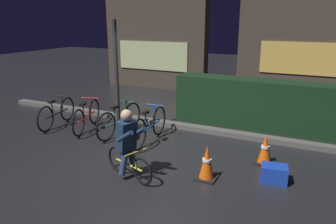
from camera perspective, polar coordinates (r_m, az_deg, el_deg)
The scene contains 14 objects.
ground_plane at distance 6.42m, azimuth -4.00°, elevation -8.88°, with size 40.00×40.00×0.00m, color black.
sidewalk_curb at distance 8.23m, azimuth 3.63°, elevation -2.66°, with size 12.00×0.24×0.12m, color #56544F.
hedge_row at distance 8.46m, azimuth 17.43°, elevation 1.12°, with size 4.80×0.70×1.25m, color black.
storefront_left at distance 13.08m, azimuth -2.22°, elevation 12.39°, with size 4.26×0.54×3.72m.
storefront_right at distance 12.23m, azimuth 25.75°, elevation 11.85°, with size 5.61×0.54×4.26m.
street_post at distance 7.72m, azimuth -9.05°, elevation 5.81°, with size 0.10×0.10×2.70m, color #2D2D33.
parked_bike_leftmost at distance 8.90m, azimuth -19.01°, elevation -0.19°, with size 0.46×1.60×0.75m.
parked_bike_left_mid at distance 8.38m, azimuth -14.14°, elevation -0.73°, with size 0.56×1.60×0.77m.
parked_bike_center_left at distance 7.86m, azimuth -8.51°, elevation -1.46°, with size 0.46×1.70×0.78m.
parked_bike_center_right at distance 7.31m, azimuth -3.30°, elevation -2.58°, with size 0.46×1.76×0.81m.
traffic_cone_near at distance 5.72m, azimuth 6.86°, elevation -8.91°, with size 0.36×0.36×0.62m.
traffic_cone_far at distance 6.54m, azimuth 16.75°, elevation -6.34°, with size 0.36×0.36×0.59m.
blue_crate at distance 5.93m, azimuth 18.18°, elevation -10.30°, with size 0.44×0.32×0.30m, color #193DB7.
cyclist at distance 5.66m, azimuth -6.99°, elevation -5.54°, with size 1.14×0.63×1.25m.
Camera 1 is at (2.94, -5.02, 2.71)m, focal length 34.57 mm.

